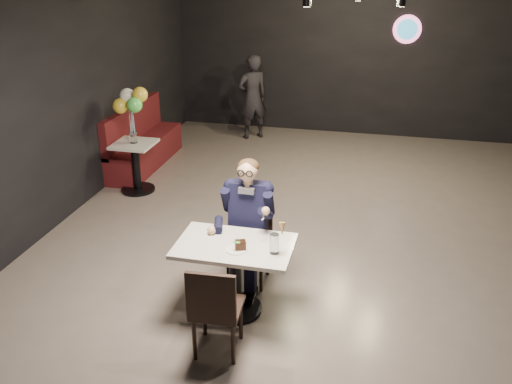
% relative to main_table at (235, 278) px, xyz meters
% --- Properties ---
extents(floor, '(9.00, 9.00, 0.00)m').
position_rel_main_table_xyz_m(floor, '(0.76, 1.62, -0.38)').
color(floor, '#6E635C').
rests_on(floor, ground).
extents(wall_sign, '(0.50, 0.06, 0.50)m').
position_rel_main_table_xyz_m(wall_sign, '(1.56, 6.09, 1.62)').
color(wall_sign, pink).
rests_on(wall_sign, floor).
extents(main_table, '(1.10, 0.70, 0.75)m').
position_rel_main_table_xyz_m(main_table, '(0.00, 0.00, 0.00)').
color(main_table, silver).
rests_on(main_table, floor).
extents(chair_far, '(0.42, 0.46, 0.92)m').
position_rel_main_table_xyz_m(chair_far, '(0.00, 0.55, 0.09)').
color(chair_far, black).
rests_on(chair_far, floor).
extents(chair_near, '(0.45, 0.48, 0.92)m').
position_rel_main_table_xyz_m(chair_near, '(0.00, -0.59, 0.09)').
color(chair_near, black).
rests_on(chair_near, floor).
extents(seated_man, '(0.60, 0.80, 1.44)m').
position_rel_main_table_xyz_m(seated_man, '(0.00, 0.55, 0.34)').
color(seated_man, black).
rests_on(seated_man, floor).
extents(dessert_plate, '(0.20, 0.20, 0.01)m').
position_rel_main_table_xyz_m(dessert_plate, '(0.04, -0.10, 0.38)').
color(dessert_plate, white).
rests_on(dessert_plate, main_table).
extents(cake_slice, '(0.12, 0.11, 0.07)m').
position_rel_main_table_xyz_m(cake_slice, '(0.08, -0.09, 0.42)').
color(cake_slice, black).
rests_on(cake_slice, dessert_plate).
extents(mint_leaf, '(0.07, 0.04, 0.01)m').
position_rel_main_table_xyz_m(mint_leaf, '(0.05, -0.12, 0.47)').
color(mint_leaf, '#31812A').
rests_on(mint_leaf, cake_slice).
extents(sundae_glass, '(0.08, 0.08, 0.19)m').
position_rel_main_table_xyz_m(sundae_glass, '(0.39, -0.07, 0.47)').
color(sundae_glass, silver).
rests_on(sundae_glass, main_table).
extents(wafer_cone, '(0.07, 0.07, 0.12)m').
position_rel_main_table_xyz_m(wafer_cone, '(0.46, -0.05, 0.62)').
color(wafer_cone, tan).
rests_on(wafer_cone, sundae_glass).
extents(booth_bench, '(0.50, 2.01, 1.00)m').
position_rel_main_table_xyz_m(booth_bench, '(-2.49, 3.52, 0.13)').
color(booth_bench, '#450E10').
rests_on(booth_bench, floor).
extents(side_table, '(0.57, 0.57, 0.71)m').
position_rel_main_table_xyz_m(side_table, '(-2.19, 2.52, -0.02)').
color(side_table, silver).
rests_on(side_table, floor).
extents(balloon_vase, '(0.11, 0.11, 0.16)m').
position_rel_main_table_xyz_m(balloon_vase, '(-2.19, 2.52, 0.46)').
color(balloon_vase, silver).
rests_on(balloon_vase, side_table).
extents(balloon_bunch, '(0.40, 0.40, 0.65)m').
position_rel_main_table_xyz_m(balloon_bunch, '(-2.19, 2.52, 0.85)').
color(balloon_bunch, gold).
rests_on(balloon_bunch, balloon_vase).
extents(passerby, '(0.68, 0.64, 1.57)m').
position_rel_main_table_xyz_m(passerby, '(-1.13, 5.39, 0.41)').
color(passerby, black).
rests_on(passerby, floor).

